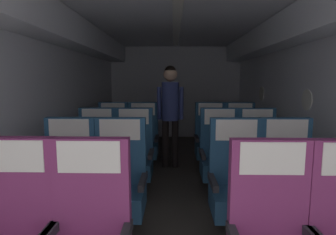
{
  "coord_description": "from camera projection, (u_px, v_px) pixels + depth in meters",
  "views": [
    {
      "loc": [
        -0.05,
        0.09,
        1.43
      ],
      "look_at": [
        -0.11,
        3.54,
        0.96
      ],
      "focal_mm": 29.11,
      "sensor_mm": 36.0,
      "label": 1
    }
  ],
  "objects": [
    {
      "name": "seat_c_right_aisle",
      "position": [
        258.0,
        158.0,
        3.48
      ],
      "size": [
        0.51,
        0.46,
        1.08
      ],
      "color": "#38383D",
      "rests_on": "ground"
    },
    {
      "name": "seat_b_left_window",
      "position": [
        68.0,
        184.0,
        2.59
      ],
      "size": [
        0.51,
        0.46,
        1.08
      ],
      "color": "#38383D",
      "rests_on": "ground"
    },
    {
      "name": "ground",
      "position": [
        177.0,
        192.0,
        3.55
      ],
      "size": [
        3.49,
        7.36,
        0.02
      ],
      "primitive_type": "cube",
      "color": "#3D3833"
    },
    {
      "name": "seat_b_right_aisle",
      "position": [
        288.0,
        185.0,
        2.56
      ],
      "size": [
        0.51,
        0.46,
        1.08
      ],
      "color": "#38383D",
      "rests_on": "ground"
    },
    {
      "name": "seat_c_left_window",
      "position": [
        96.0,
        157.0,
        3.54
      ],
      "size": [
        0.51,
        0.46,
        1.08
      ],
      "color": "#38383D",
      "rests_on": "ground"
    },
    {
      "name": "flight_attendant",
      "position": [
        170.0,
        105.0,
        4.42
      ],
      "size": [
        0.43,
        0.28,
        1.67
      ],
      "rotation": [
        0.0,
        0.0,
        3.18
      ],
      "color": "black",
      "rests_on": "ground"
    },
    {
      "name": "seat_d_right_window",
      "position": [
        210.0,
        141.0,
        4.44
      ],
      "size": [
        0.51,
        0.46,
        1.08
      ],
      "color": "#38383D",
      "rests_on": "ground"
    },
    {
      "name": "seat_c_left_aisle",
      "position": [
        134.0,
        157.0,
        3.52
      ],
      "size": [
        0.51,
        0.46,
        1.08
      ],
      "color": "#38383D",
      "rests_on": "ground"
    },
    {
      "name": "seat_d_left_aisle",
      "position": [
        143.0,
        141.0,
        4.45
      ],
      "size": [
        0.51,
        0.46,
        1.08
      ],
      "color": "#38383D",
      "rests_on": "ground"
    },
    {
      "name": "seat_c_right_window",
      "position": [
        220.0,
        157.0,
        3.5
      ],
      "size": [
        0.51,
        0.46,
        1.08
      ],
      "color": "#38383D",
      "rests_on": "ground"
    },
    {
      "name": "seat_b_right_window",
      "position": [
        237.0,
        186.0,
        2.55
      ],
      "size": [
        0.51,
        0.46,
        1.08
      ],
      "color": "#38383D",
      "rests_on": "ground"
    },
    {
      "name": "fuselage_shell",
      "position": [
        177.0,
        62.0,
        3.58
      ],
      "size": [
        3.37,
        7.01,
        2.32
      ],
      "color": "silver",
      "rests_on": "ground"
    },
    {
      "name": "seat_d_right_aisle",
      "position": [
        240.0,
        141.0,
        4.42
      ],
      "size": [
        0.51,
        0.46,
        1.08
      ],
      "color": "#38383D",
      "rests_on": "ground"
    },
    {
      "name": "seat_d_left_window",
      "position": [
        113.0,
        141.0,
        4.46
      ],
      "size": [
        0.51,
        0.46,
        1.08
      ],
      "color": "#38383D",
      "rests_on": "ground"
    },
    {
      "name": "seat_b_left_aisle",
      "position": [
        119.0,
        185.0,
        2.57
      ],
      "size": [
        0.51,
        0.46,
        1.08
      ],
      "color": "#38383D",
      "rests_on": "ground"
    }
  ]
}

